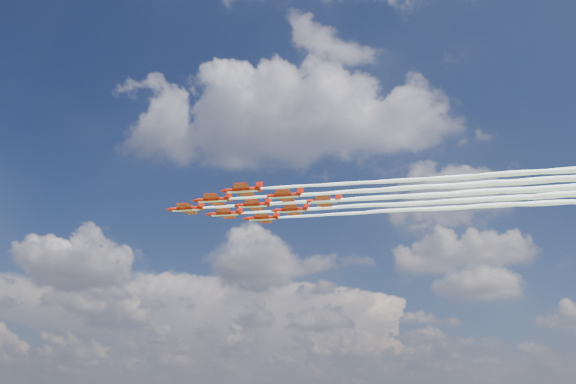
# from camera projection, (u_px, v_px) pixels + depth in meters

# --- Properties ---
(jet_lead) EXTENTS (115.02, 10.20, 2.98)m
(jet_lead) POSITION_uv_depth(u_px,v_px,m) (369.00, 198.00, 156.92)
(jet_lead) COLOR red
(jet_row2_port) EXTENTS (115.02, 10.20, 2.98)m
(jet_row2_port) POSITION_uv_depth(u_px,v_px,m) (406.00, 188.00, 149.53)
(jet_row2_port) COLOR red
(jet_row2_starb) EXTENTS (115.02, 10.20, 2.98)m
(jet_row2_starb) POSITION_uv_depth(u_px,v_px,m) (405.00, 204.00, 161.12)
(jet_row2_starb) COLOR red
(jet_row3_port) EXTENTS (115.02, 10.20, 2.98)m
(jet_row3_port) POSITION_uv_depth(u_px,v_px,m) (448.00, 177.00, 142.13)
(jet_row3_port) COLOR red
(jet_row3_centre) EXTENTS (115.02, 10.20, 2.98)m
(jet_row3_centre) POSITION_uv_depth(u_px,v_px,m) (443.00, 194.00, 153.73)
(jet_row3_centre) COLOR red
(jet_row3_starb) EXTENTS (115.02, 10.20, 2.98)m
(jet_row3_starb) POSITION_uv_depth(u_px,v_px,m) (439.00, 209.00, 165.32)
(jet_row3_starb) COLOR red
(jet_row4_port) EXTENTS (115.02, 10.20, 2.98)m
(jet_row4_port) POSITION_uv_depth(u_px,v_px,m) (485.00, 184.00, 146.33)
(jet_row4_port) COLOR red
(jet_row4_starb) EXTENTS (115.02, 10.20, 2.98)m
(jet_row4_starb) POSITION_uv_depth(u_px,v_px,m) (478.00, 200.00, 157.92)
(jet_row4_starb) COLOR red
(jet_tail) EXTENTS (115.02, 10.20, 2.98)m
(jet_tail) POSITION_uv_depth(u_px,v_px,m) (521.00, 190.00, 150.53)
(jet_tail) COLOR red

